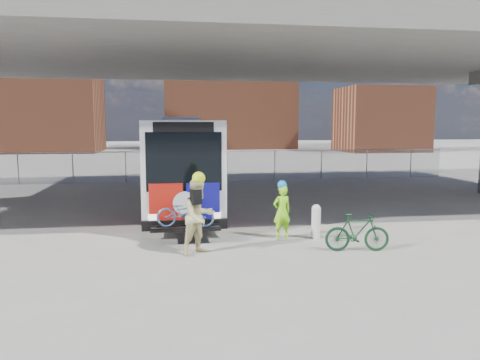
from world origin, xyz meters
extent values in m
plane|color=#9E9991|center=(0.00, 0.00, 0.00)|extent=(160.00, 160.00, 0.00)
cube|color=silver|center=(-2.00, 3.73, 1.95)|extent=(2.55, 12.00, 3.20)
cube|color=black|center=(-2.00, 4.23, 2.59)|extent=(2.61, 11.00, 1.28)
cube|color=black|center=(-2.00, -2.22, 2.33)|extent=(2.24, 0.12, 1.76)
cube|color=black|center=(-2.00, -2.22, 3.36)|extent=(1.78, 0.12, 0.30)
cube|color=black|center=(-2.00, -2.32, 0.45)|extent=(2.55, 0.20, 0.30)
cube|color=#B2160D|center=(-2.55, -2.29, 1.10)|extent=(1.00, 0.08, 1.20)
cube|color=navy|center=(-1.45, -2.29, 1.10)|extent=(1.00, 0.08, 1.20)
cylinder|color=silver|center=(-2.00, -2.31, 1.10)|extent=(0.70, 0.06, 0.70)
cube|color=gray|center=(-2.00, 3.73, 3.62)|extent=(1.28, 7.20, 0.14)
cube|color=black|center=(-2.00, -2.82, 0.45)|extent=(2.00, 0.70, 0.06)
cylinder|color=black|center=(-3.15, -0.67, 0.50)|extent=(0.30, 1.00, 1.00)
cylinder|color=black|center=(-0.85, -0.67, 0.50)|extent=(0.30, 1.00, 1.00)
cylinder|color=black|center=(-3.15, 7.93, 0.50)|extent=(0.30, 1.00, 1.00)
cylinder|color=black|center=(-0.85, 7.93, 0.50)|extent=(0.30, 1.00, 1.00)
cube|color=#B2160D|center=(-3.30, -0.07, 1.30)|extent=(0.06, 2.60, 1.70)
cube|color=navy|center=(-3.30, 1.53, 1.30)|extent=(0.06, 1.40, 1.70)
cube|color=#B2160D|center=(-0.70, -0.07, 1.30)|extent=(0.06, 2.60, 1.70)
cube|color=navy|center=(-0.70, 1.53, 1.30)|extent=(0.06, 1.40, 1.70)
imported|color=#3C5E84|center=(-2.00, -2.82, 0.92)|extent=(1.74, 0.84, 0.88)
cube|color=#605E59|center=(0.00, 4.00, 6.75)|extent=(40.00, 16.00, 1.50)
cube|color=#605E59|center=(0.00, 4.00, 7.55)|extent=(40.00, 0.60, 0.80)
cylinder|color=gray|center=(-12.00, 12.00, 0.90)|extent=(0.06, 0.06, 1.80)
cylinder|color=gray|center=(-8.00, 12.00, 0.90)|extent=(0.06, 0.06, 1.80)
cylinder|color=gray|center=(-4.00, 12.00, 0.90)|extent=(0.06, 0.06, 1.80)
cylinder|color=gray|center=(0.00, 12.00, 0.90)|extent=(0.06, 0.06, 1.80)
cylinder|color=gray|center=(4.00, 12.00, 0.90)|extent=(0.06, 0.06, 1.80)
cylinder|color=gray|center=(8.00, 12.00, 0.90)|extent=(0.06, 0.06, 1.80)
cylinder|color=gray|center=(12.00, 12.00, 0.90)|extent=(0.06, 0.06, 1.80)
plane|color=gray|center=(0.00, 12.00, 0.90)|extent=(30.00, 0.00, 30.00)
cube|color=gray|center=(0.00, 12.00, 1.82)|extent=(30.00, 0.05, 0.04)
cube|color=brown|center=(-18.00, 45.00, 5.00)|extent=(14.00, 10.00, 10.00)
cube|color=brown|center=(6.00, 52.00, 6.00)|extent=(18.00, 12.00, 12.00)
cube|color=brown|center=(24.00, 40.00, 4.00)|extent=(10.00, 8.00, 8.00)
cylinder|color=brown|center=(14.00, 55.00, 12.50)|extent=(2.20, 2.20, 25.00)
cylinder|color=silver|center=(1.92, -2.80, 0.45)|extent=(0.27, 0.27, 0.91)
sphere|color=silver|center=(1.92, -2.80, 0.91)|extent=(0.27, 0.27, 0.27)
imported|color=#94FF1A|center=(0.91, -2.57, 0.80)|extent=(0.66, 0.52, 1.61)
sphere|color=#1A86E1|center=(0.91, -2.57, 1.63)|extent=(0.28, 0.28, 0.28)
imported|color=beige|center=(-1.68, -3.95, 1.01)|extent=(1.24, 1.18, 2.01)
sphere|color=#D9FF1A|center=(-1.68, -3.95, 2.03)|extent=(0.35, 0.35, 0.35)
cube|color=black|center=(-1.76, -4.12, 1.56)|extent=(0.32, 0.29, 0.40)
imported|color=#12391D|center=(2.58, -4.35, 0.52)|extent=(1.80, 0.73, 1.05)
camera|label=1|loc=(-2.41, -16.15, 3.44)|focal=35.00mm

